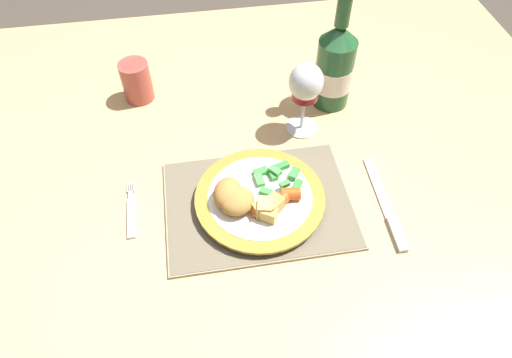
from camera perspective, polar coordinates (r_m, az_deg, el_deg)
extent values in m
plane|color=#4C4238|center=(1.56, -2.81, -15.40)|extent=(6.00, 6.00, 0.00)
cube|color=tan|center=(0.94, -4.47, 2.79)|extent=(1.58, 1.07, 0.04)
cube|color=tan|center=(1.72, 19.81, 8.92)|extent=(0.06, 0.06, 0.70)
cube|color=gray|center=(0.84, 0.33, -3.17)|extent=(0.34, 0.25, 0.01)
cube|color=#6B604A|center=(0.84, 0.33, -3.03)|extent=(0.33, 0.24, 0.00)
cylinder|color=white|center=(0.83, 0.49, -2.67)|extent=(0.19, 0.19, 0.01)
cylinder|color=olive|center=(0.82, 0.49, -2.30)|extent=(0.24, 0.24, 0.01)
cylinder|color=white|center=(0.82, 0.49, -2.15)|extent=(0.19, 0.19, 0.00)
ellipsoid|color=#B77F3D|center=(0.80, -3.69, -1.76)|extent=(0.07, 0.08, 0.04)
ellipsoid|color=#B77F3D|center=(0.79, -2.36, -2.77)|extent=(0.08, 0.08, 0.04)
cube|color=green|center=(0.85, 0.60, 0.90)|extent=(0.03, 0.02, 0.01)
cube|color=green|center=(0.84, 2.16, 0.51)|extent=(0.02, 0.02, 0.01)
cube|color=#4CA84C|center=(0.84, 2.41, 1.04)|extent=(0.03, 0.03, 0.01)
cube|color=green|center=(0.85, 4.77, 0.71)|extent=(0.03, 0.03, 0.01)
cube|color=#338438|center=(0.83, 5.19, -0.78)|extent=(0.02, 0.03, 0.01)
cube|color=#4CA84C|center=(0.84, 0.42, -0.15)|extent=(0.02, 0.03, 0.01)
cube|color=#338438|center=(0.86, 3.31, 1.66)|extent=(0.03, 0.02, 0.01)
cube|color=green|center=(0.82, 3.59, -0.65)|extent=(0.02, 0.01, 0.01)
cube|color=green|center=(0.82, 1.26, -1.63)|extent=(0.03, 0.02, 0.01)
cylinder|color=#CC5119|center=(0.81, 4.38, -1.87)|extent=(0.04, 0.03, 0.02)
cylinder|color=orange|center=(0.79, 0.93, -4.02)|extent=(0.04, 0.02, 0.02)
cylinder|color=#CC5119|center=(0.80, 2.92, -2.90)|extent=(0.04, 0.04, 0.02)
cube|color=silver|center=(0.85, -15.33, -4.76)|extent=(0.02, 0.09, 0.01)
cube|color=silver|center=(0.88, -15.39, -2.04)|extent=(0.01, 0.02, 0.01)
cube|color=silver|center=(0.89, -15.03, -0.98)|extent=(0.00, 0.02, 0.00)
cube|color=silver|center=(0.89, -15.28, -1.02)|extent=(0.00, 0.02, 0.00)
cube|color=silver|center=(0.89, -15.53, -1.06)|extent=(0.00, 0.02, 0.00)
cube|color=silver|center=(0.90, -15.78, -1.09)|extent=(0.00, 0.02, 0.00)
cube|color=silver|center=(0.89, 15.05, -1.00)|extent=(0.02, 0.15, 0.00)
cube|color=#B2B2B7|center=(0.84, 17.23, -6.61)|extent=(0.02, 0.07, 0.01)
cylinder|color=silver|center=(0.98, 5.68, 6.45)|extent=(0.07, 0.07, 0.00)
cylinder|color=silver|center=(0.95, 5.87, 8.27)|extent=(0.01, 0.01, 0.08)
ellipsoid|color=silver|center=(0.90, 6.28, 11.99)|extent=(0.07, 0.07, 0.08)
cylinder|color=maroon|center=(0.91, 6.18, 11.08)|extent=(0.05, 0.05, 0.04)
cylinder|color=#23562D|center=(1.00, 9.67, 12.92)|extent=(0.08, 0.08, 0.15)
cone|color=#23562D|center=(0.95, 10.45, 17.45)|extent=(0.08, 0.08, 0.04)
cylinder|color=#23562D|center=(0.92, 10.92, 20.07)|extent=(0.03, 0.03, 0.07)
cylinder|color=white|center=(1.01, 9.61, 12.58)|extent=(0.08, 0.08, 0.05)
cube|color=#E5BC66|center=(0.79, 1.14, -3.65)|extent=(0.03, 0.04, 0.03)
cube|color=#DBB256|center=(0.79, 1.21, -3.73)|extent=(0.03, 0.03, 0.02)
cube|color=gold|center=(0.79, 2.20, -3.26)|extent=(0.04, 0.04, 0.03)
cube|color=gold|center=(0.79, 0.61, -3.80)|extent=(0.03, 0.03, 0.03)
cube|color=#DBB256|center=(0.78, 1.67, -4.45)|extent=(0.03, 0.03, 0.03)
cylinder|color=#B24C42|center=(1.05, -14.70, 11.73)|extent=(0.06, 0.06, 0.09)
cylinder|color=maroon|center=(1.03, -15.16, 13.52)|extent=(0.05, 0.05, 0.01)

